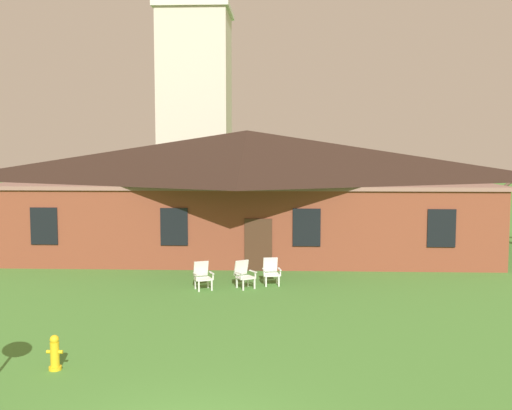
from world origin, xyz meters
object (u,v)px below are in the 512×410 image
Objects in this scene: lawn_chair_left_end at (271,271)px; lawn_chair_by_porch at (202,275)px; lawn_chair_near_door at (244,274)px; fire_hydrant at (55,353)px.

lawn_chair_by_porch is at bearing -160.88° from lawn_chair_left_end.
lawn_chair_near_door and lawn_chair_left_end have the same top height.
lawn_chair_by_porch is at bearing 73.95° from fire_hydrant.
lawn_chair_near_door is at bearing -149.66° from lawn_chair_left_end.
lawn_chair_left_end is (0.94, 0.55, 0.00)m from lawn_chair_near_door.
lawn_chair_by_porch and lawn_chair_left_end have the same top height.
lawn_chair_near_door is 1.00× the size of lawn_chair_left_end.
lawn_chair_by_porch is 8.17m from fire_hydrant.
fire_hydrant is (-3.68, -8.12, -0.12)m from lawn_chair_near_door.
lawn_chair_by_porch and lawn_chair_near_door have the same top height.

